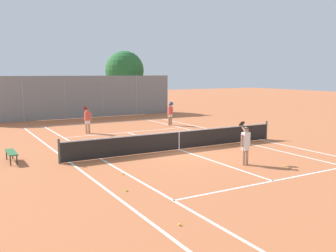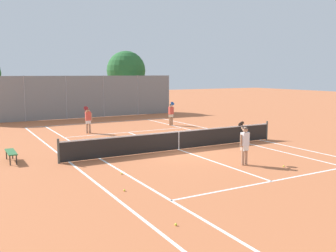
# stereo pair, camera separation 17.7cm
# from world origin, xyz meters

# --- Properties ---
(ground_plane) EXTENTS (120.00, 120.00, 0.00)m
(ground_plane) POSITION_xyz_m (0.00, 0.00, 0.00)
(ground_plane) COLOR #BC663D
(court_line_markings) EXTENTS (11.10, 23.90, 0.01)m
(court_line_markings) POSITION_xyz_m (0.00, 0.00, 0.00)
(court_line_markings) COLOR white
(court_line_markings) RESTS_ON ground
(tennis_net) EXTENTS (12.00, 0.10, 1.07)m
(tennis_net) POSITION_xyz_m (0.00, 0.00, 0.51)
(tennis_net) COLOR #474C47
(tennis_net) RESTS_ON ground
(player_near_side) EXTENTS (0.64, 0.75, 1.77)m
(player_near_side) POSITION_xyz_m (0.76, -4.05, 0.93)
(player_near_side) COLOR tan
(player_near_side) RESTS_ON ground
(player_far_left) EXTENTS (0.68, 0.73, 1.77)m
(player_far_left) POSITION_xyz_m (-2.34, 7.32, 0.93)
(player_far_left) COLOR tan
(player_far_left) RESTS_ON ground
(player_far_right) EXTENTS (0.60, 0.78, 1.77)m
(player_far_right) POSITION_xyz_m (4.08, 7.87, 0.93)
(player_far_right) COLOR #936B4C
(player_far_right) RESTS_ON ground
(loose_tennis_ball_0) EXTENTS (0.07, 0.07, 0.07)m
(loose_tennis_ball_0) POSITION_xyz_m (-5.00, -4.87, 0.03)
(loose_tennis_ball_0) COLOR #D1DB33
(loose_tennis_ball_0) RESTS_ON ground
(loose_tennis_ball_1) EXTENTS (0.07, 0.07, 0.07)m
(loose_tennis_ball_1) POSITION_xyz_m (-4.62, 4.61, 0.03)
(loose_tennis_ball_1) COLOR #D1DB33
(loose_tennis_ball_1) RESTS_ON ground
(loose_tennis_ball_2) EXTENTS (0.07, 0.07, 0.07)m
(loose_tennis_ball_2) POSITION_xyz_m (-4.96, -8.09, 0.03)
(loose_tennis_ball_2) COLOR #D1DB33
(loose_tennis_ball_2) RESTS_ON ground
(loose_tennis_ball_3) EXTENTS (0.07, 0.07, 0.07)m
(loose_tennis_ball_3) POSITION_xyz_m (1.93, -5.14, 0.03)
(loose_tennis_ball_3) COLOR #D1DB33
(loose_tennis_ball_3) RESTS_ON ground
(loose_tennis_ball_4) EXTENTS (0.07, 0.07, 0.07)m
(loose_tennis_ball_4) POSITION_xyz_m (-4.29, -2.91, 0.03)
(loose_tennis_ball_4) COLOR #D1DB33
(loose_tennis_ball_4) RESTS_ON ground
(loose_tennis_ball_5) EXTENTS (0.07, 0.07, 0.07)m
(loose_tennis_ball_5) POSITION_xyz_m (-1.30, 1.69, 0.03)
(loose_tennis_ball_5) COLOR #D1DB33
(loose_tennis_ball_5) RESTS_ON ground
(courtside_bench) EXTENTS (0.36, 1.50, 0.47)m
(courtside_bench) POSITION_xyz_m (-7.67, 1.30, 0.41)
(courtside_bench) COLOR #2D6638
(courtside_bench) RESTS_ON ground
(back_fence) EXTENTS (16.43, 0.08, 3.62)m
(back_fence) POSITION_xyz_m (0.00, 15.46, 1.81)
(back_fence) COLOR gray
(back_fence) RESTS_ON ground
(tree_behind_right) EXTENTS (3.80, 3.80, 5.98)m
(tree_behind_right) POSITION_xyz_m (5.11, 18.57, 3.99)
(tree_behind_right) COLOR brown
(tree_behind_right) RESTS_ON ground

